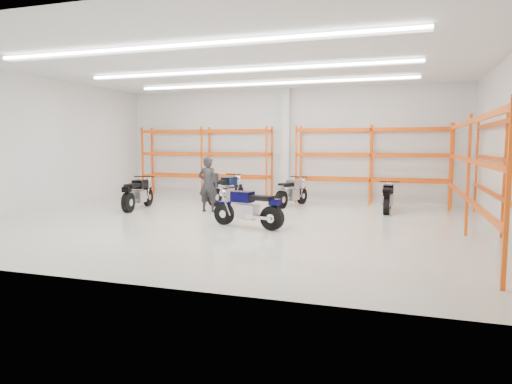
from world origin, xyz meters
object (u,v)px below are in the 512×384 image
(motorcycle_back_c, at_px, (291,193))
(standing_man, at_px, (208,184))
(motorcycle_back_b, at_px, (224,189))
(motorcycle_main, at_px, (250,209))
(structural_column, at_px, (286,145))
(motorcycle_back_a, at_px, (137,194))
(motorcycle_back_d, at_px, (388,198))

(motorcycle_back_c, distance_m, standing_man, 3.19)
(motorcycle_back_b, xyz_separation_m, motorcycle_back_c, (2.56, 0.16, -0.08))
(motorcycle_main, bearing_deg, standing_man, 133.92)
(motorcycle_back_c, xyz_separation_m, structural_column, (-0.67, 1.90, 1.75))
(motorcycle_main, bearing_deg, motorcycle_back_c, 89.66)
(motorcycle_back_a, relative_size, motorcycle_back_c, 1.07)
(motorcycle_back_b, bearing_deg, motorcycle_back_c, 3.48)
(structural_column, bearing_deg, motorcycle_main, -84.29)
(motorcycle_back_d, relative_size, structural_column, 0.45)
(standing_man, bearing_deg, motorcycle_back_b, -85.66)
(motorcycle_main, distance_m, motorcycle_back_c, 4.52)
(motorcycle_main, relative_size, motorcycle_back_d, 1.07)
(motorcycle_back_b, height_order, motorcycle_back_c, motorcycle_back_b)
(motorcycle_back_c, distance_m, motorcycle_back_d, 3.45)
(motorcycle_main, height_order, motorcycle_back_a, motorcycle_back_a)
(motorcycle_back_b, relative_size, structural_column, 0.53)
(motorcycle_main, relative_size, motorcycle_back_b, 0.92)
(motorcycle_back_d, distance_m, standing_man, 6.04)
(motorcycle_back_d, xyz_separation_m, structural_column, (-4.10, 2.28, 1.78))
(structural_column, bearing_deg, motorcycle_back_b, -132.60)
(motorcycle_back_d, bearing_deg, motorcycle_main, -129.85)
(motorcycle_back_a, height_order, standing_man, standing_man)
(motorcycle_back_b, distance_m, standing_man, 2.01)
(motorcycle_back_c, height_order, motorcycle_back_d, motorcycle_back_c)
(standing_man, relative_size, structural_column, 0.41)
(motorcycle_back_a, bearing_deg, standing_man, 6.13)
(motorcycle_back_a, bearing_deg, motorcycle_back_b, 43.72)
(motorcycle_back_c, relative_size, structural_column, 0.48)
(motorcycle_main, bearing_deg, structural_column, 95.71)
(structural_column, bearing_deg, motorcycle_back_c, -70.61)
(motorcycle_back_c, bearing_deg, motorcycle_main, -90.34)
(motorcycle_main, distance_m, motorcycle_back_d, 5.39)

